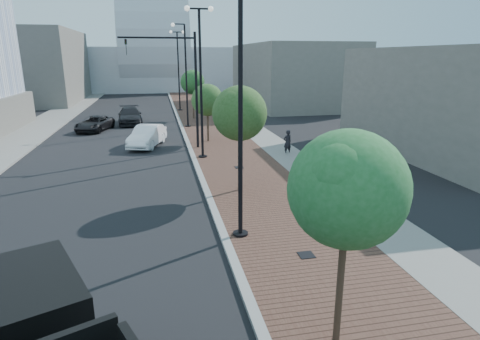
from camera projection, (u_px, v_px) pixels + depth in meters
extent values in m
cube|color=#4C2D23|center=(210.00, 117.00, 43.48)|extent=(7.00, 140.00, 0.12)
cube|color=slate|center=(235.00, 116.00, 44.00)|extent=(2.40, 140.00, 0.13)
cube|color=gray|center=(178.00, 118.00, 42.79)|extent=(0.30, 140.00, 0.14)
cube|color=slate|center=(48.00, 122.00, 40.26)|extent=(4.00, 140.00, 0.12)
cube|color=black|center=(7.00, 339.00, 8.22)|extent=(2.27, 1.33, 1.23)
imported|color=white|center=(147.00, 136.00, 29.33)|extent=(2.96, 4.98, 1.55)
imported|color=black|center=(94.00, 124.00, 35.52)|extent=(3.40, 5.07, 1.29)
imported|color=black|center=(130.00, 116.00, 39.22)|extent=(2.60, 5.58, 1.58)
imported|color=black|center=(287.00, 142.00, 26.86)|extent=(0.70, 0.56, 1.67)
cylinder|color=black|center=(240.00, 235.00, 14.65)|extent=(0.56, 0.56, 0.20)
cylinder|color=black|center=(240.00, 112.00, 13.41)|extent=(0.16, 0.16, 9.00)
cylinder|color=black|center=(203.00, 157.00, 25.95)|extent=(0.56, 0.56, 0.20)
cylinder|color=black|center=(201.00, 86.00, 24.71)|extent=(0.16, 0.16, 9.00)
cylinder|color=black|center=(199.00, 9.00, 23.48)|extent=(1.40, 0.10, 0.10)
sphere|color=silver|center=(187.00, 8.00, 23.34)|extent=(0.32, 0.32, 0.32)
sphere|color=silver|center=(211.00, 9.00, 23.61)|extent=(0.32, 0.32, 0.32)
cylinder|color=black|center=(188.00, 127.00, 37.25)|extent=(0.56, 0.56, 0.20)
cylinder|color=black|center=(186.00, 77.00, 36.01)|extent=(0.16, 0.16, 9.00)
cylinder|color=black|center=(179.00, 24.00, 34.68)|extent=(1.00, 0.10, 0.10)
sphere|color=silver|center=(173.00, 25.00, 34.60)|extent=(0.32, 0.32, 0.32)
cylinder|color=black|center=(180.00, 110.00, 48.55)|extent=(0.56, 0.56, 0.20)
cylinder|color=black|center=(179.00, 72.00, 47.31)|extent=(0.16, 0.16, 9.00)
cylinder|color=black|center=(177.00, 32.00, 46.07)|extent=(1.40, 0.10, 0.10)
sphere|color=silver|center=(171.00, 32.00, 45.94)|extent=(0.32, 0.32, 0.32)
sphere|color=silver|center=(183.00, 32.00, 46.21)|extent=(0.32, 0.32, 0.32)
cylinder|color=black|center=(196.00, 92.00, 27.71)|extent=(0.18, 0.18, 8.00)
cylinder|color=black|center=(157.00, 38.00, 26.23)|extent=(5.00, 0.12, 0.12)
imported|color=black|center=(126.00, 47.00, 26.00)|extent=(0.16, 0.20, 1.00)
cylinder|color=#382619|center=(341.00, 277.00, 8.74)|extent=(0.16, 0.16, 3.54)
sphere|color=#21612A|center=(348.00, 189.00, 8.19)|extent=(2.49, 2.49, 2.49)
sphere|color=#21612A|center=(358.00, 195.00, 8.62)|extent=(1.75, 1.75, 1.75)
sphere|color=#21612A|center=(342.00, 178.00, 7.75)|extent=(1.50, 1.50, 1.50)
cylinder|color=#382619|center=(240.00, 156.00, 19.09)|extent=(0.16, 0.16, 3.61)
sphere|color=#284C1A|center=(240.00, 113.00, 18.52)|extent=(2.57, 2.57, 2.57)
sphere|color=#284C1A|center=(246.00, 118.00, 18.95)|extent=(1.80, 1.80, 1.80)
sphere|color=#284C1A|center=(234.00, 106.00, 18.08)|extent=(1.54, 1.54, 1.54)
cylinder|color=#382619|center=(208.00, 123.00, 30.47)|extent=(0.16, 0.16, 3.04)
sphere|color=#264F1B|center=(207.00, 100.00, 29.99)|extent=(2.41, 2.41, 2.41)
sphere|color=#264F1B|center=(212.00, 102.00, 30.41)|extent=(1.68, 1.68, 1.68)
sphere|color=#264F1B|center=(204.00, 96.00, 29.56)|extent=(1.44, 1.44, 1.44)
cylinder|color=#382619|center=(193.00, 102.00, 41.69)|extent=(0.16, 0.16, 3.60)
sphere|color=#1A4C1A|center=(193.00, 82.00, 41.12)|extent=(2.49, 2.49, 2.49)
sphere|color=#1A4C1A|center=(196.00, 84.00, 41.55)|extent=(1.74, 1.74, 1.74)
sphere|color=#1A4C1A|center=(190.00, 79.00, 40.68)|extent=(1.49, 1.49, 1.49)
cube|color=#B5B8C0|center=(155.00, 68.00, 83.69)|extent=(50.00, 28.00, 8.00)
cube|color=#625F58|center=(26.00, 67.00, 56.36)|extent=(14.00, 20.00, 10.00)
cube|color=#67645D|center=(291.00, 75.00, 54.25)|extent=(12.00, 22.00, 8.00)
cube|color=#5F5C55|center=(465.00, 102.00, 26.53)|extent=(10.00, 16.00, 7.00)
cube|color=black|center=(306.00, 255.00, 13.11)|extent=(0.50, 0.50, 0.02)
cube|color=black|center=(239.00, 167.00, 23.47)|extent=(0.50, 0.50, 0.02)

